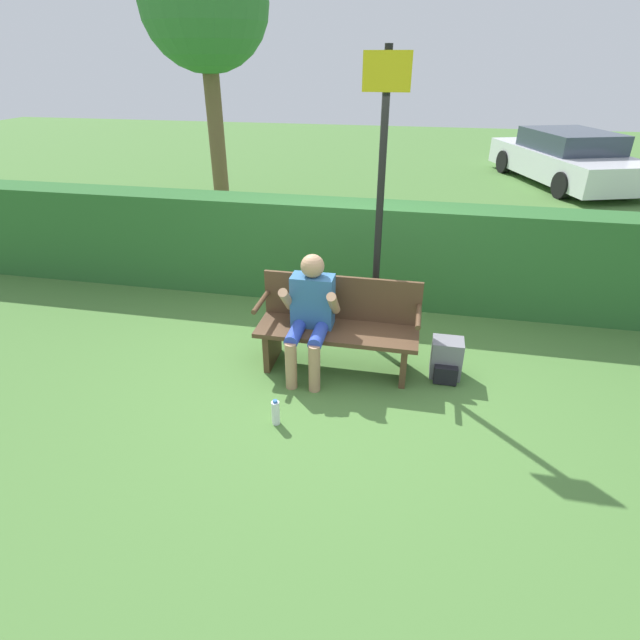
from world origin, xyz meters
TOP-DOWN VIEW (x-y plane):
  - ground_plane at (0.00, 0.00)m, footprint 40.00×40.00m
  - hedge_back at (0.00, 1.71)m, footprint 12.00×0.53m
  - park_bench at (0.00, 0.07)m, footprint 1.57×0.51m
  - person_seated at (-0.25, -0.06)m, footprint 0.54×0.62m
  - backpack at (1.07, 0.08)m, footprint 0.29×0.32m
  - water_bottle at (-0.36, -0.95)m, footprint 0.07×0.07m
  - signpost at (0.31, 0.50)m, footprint 0.41×0.09m
  - parked_car at (4.06, 9.30)m, footprint 3.21×4.85m
  - tree at (-3.31, 5.39)m, footprint 2.25×2.25m

SIDE VIEW (x-z plane):
  - ground_plane at x=0.00m, z-range 0.00..0.00m
  - water_bottle at x=-0.36m, z-range -0.01..0.24m
  - backpack at x=1.07m, z-range -0.01..0.38m
  - park_bench at x=0.00m, z-range 0.00..0.90m
  - parked_car at x=4.06m, z-range -0.02..1.21m
  - hedge_back at x=0.00m, z-range 0.00..1.24m
  - person_seated at x=-0.25m, z-range 0.07..1.25m
  - signpost at x=0.31m, z-range 0.22..3.12m
  - tree at x=-3.31m, z-range 1.20..5.94m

